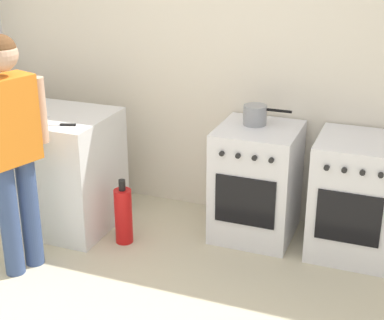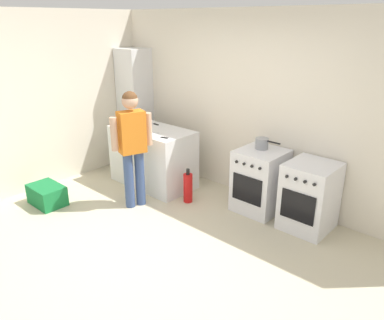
{
  "view_description": "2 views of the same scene",
  "coord_description": "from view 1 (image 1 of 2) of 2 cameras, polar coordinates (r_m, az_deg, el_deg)",
  "views": [
    {
      "loc": [
        1.34,
        -2.32,
        2.18
      ],
      "look_at": [
        0.12,
        0.83,
        0.84
      ],
      "focal_mm": 55.0,
      "sensor_mm": 36.0,
      "label": 1
    },
    {
      "loc": [
        2.75,
        -2.43,
        2.45
      ],
      "look_at": [
        -0.08,
        0.7,
        0.86
      ],
      "focal_mm": 35.0,
      "sensor_mm": 36.0,
      "label": 2
    }
  ],
  "objects": [
    {
      "name": "person",
      "position": [
        3.89,
        -17.21,
        2.11
      ],
      "size": [
        0.3,
        0.55,
        1.6
      ],
      "color": "#384C7A",
      "rests_on": "ground"
    },
    {
      "name": "knife_bread",
      "position": [
        4.91,
        -16.41,
        5.62
      ],
      "size": [
        0.35,
        0.07,
        0.01
      ],
      "color": "silver",
      "rests_on": "counter_unit"
    },
    {
      "name": "knife_utility",
      "position": [
        4.45,
        -15.34,
        4.1
      ],
      "size": [
        0.25,
        0.09,
        0.01
      ],
      "color": "silver",
      "rests_on": "counter_unit"
    },
    {
      "name": "pot",
      "position": [
        4.29,
        6.16,
        4.38
      ],
      "size": [
        0.35,
        0.17,
        0.14
      ],
      "color": "gray",
      "rests_on": "oven_left"
    },
    {
      "name": "oven_right",
      "position": [
        4.29,
        15.45,
        -3.44
      ],
      "size": [
        0.56,
        0.62,
        0.85
      ],
      "color": "silver",
      "rests_on": "ground"
    },
    {
      "name": "fire_extinguisher",
      "position": [
        4.36,
        -6.66,
        -5.35
      ],
      "size": [
        0.13,
        0.13,
        0.5
      ],
      "color": "red",
      "rests_on": "ground"
    },
    {
      "name": "counter_unit",
      "position": [
        4.76,
        -15.13,
        -0.55
      ],
      "size": [
        1.3,
        0.7,
        0.9
      ],
      "primitive_type": "cube",
      "color": "silver",
      "rests_on": "ground"
    },
    {
      "name": "back_wall",
      "position": [
        4.56,
        3.66,
        10.39
      ],
      "size": [
        6.0,
        0.1,
        2.6
      ],
      "primitive_type": "cube",
      "color": "silver",
      "rests_on": "ground"
    },
    {
      "name": "knife_chef",
      "position": [
        4.21,
        -13.08,
        3.35
      ],
      "size": [
        0.3,
        0.13,
        0.01
      ],
      "color": "silver",
      "rests_on": "counter_unit"
    },
    {
      "name": "oven_left",
      "position": [
        4.39,
        6.27,
        -2.13
      ],
      "size": [
        0.58,
        0.62,
        0.85
      ],
      "color": "silver",
      "rests_on": "ground"
    }
  ]
}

